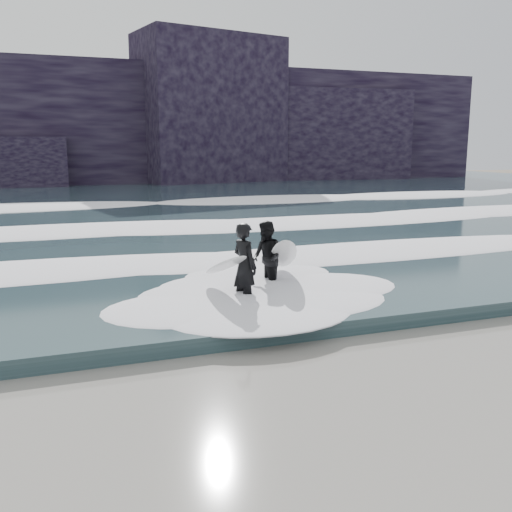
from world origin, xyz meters
name	(u,v)px	position (x,y,z in m)	size (l,w,h in m)	color
ground	(444,413)	(0.00, 0.00, 0.00)	(120.00, 120.00, 0.00)	#7B6950
sea	(129,200)	(0.00, 29.00, 0.15)	(90.00, 52.00, 0.30)	#263B40
headland	(100,126)	(0.00, 46.00, 5.00)	(70.00, 9.00, 10.00)	black
foam_near	(230,256)	(0.00, 9.00, 0.40)	(60.00, 3.20, 0.20)	white
foam_mid	(175,223)	(0.00, 16.00, 0.42)	(60.00, 4.00, 0.24)	white
foam_far	(139,201)	(0.00, 25.00, 0.45)	(60.00, 4.80, 0.30)	white
surfer_left	(242,266)	(-0.88, 5.37, 0.90)	(1.06, 1.83, 1.79)	black
surfer_right	(269,258)	(0.05, 6.23, 0.85)	(1.36, 2.08, 1.68)	black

